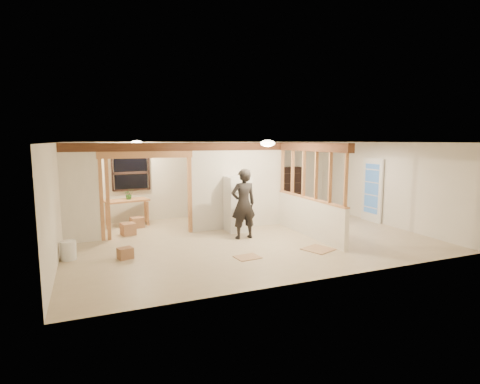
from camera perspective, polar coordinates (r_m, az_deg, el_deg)
name	(u,v)px	position (r m, az deg, el deg)	size (l,w,h in m)	color
floor	(248,238)	(9.95, 1.24, -7.01)	(9.00, 6.50, 0.01)	#C5B092
ceiling	(248,142)	(9.61, 1.29, 7.57)	(9.00, 6.50, 0.01)	white
wall_back	(210,179)	(12.73, -4.54, 1.98)	(9.00, 0.01, 2.50)	silver
wall_front	(320,213)	(6.88, 12.07, -3.19)	(9.00, 0.01, 2.50)	silver
wall_left	(56,201)	(8.95, -26.24, -1.30)	(0.01, 6.50, 2.50)	silver
wall_right	(384,183)	(12.19, 21.08, 1.22)	(0.01, 6.50, 2.50)	silver
partition_left_stub	(80,193)	(10.11, -23.24, -0.16)	(0.90, 0.12, 2.50)	white
partition_center	(238,185)	(10.88, -0.27, 1.00)	(2.80, 0.12, 2.50)	white
doorway_frame	(147,195)	(10.23, -13.92, -0.51)	(2.46, 0.14, 2.20)	tan
header_beam_back	(198,147)	(10.41, -6.46, 6.88)	(7.00, 0.18, 0.22)	#58311E
header_beam_right	(311,147)	(10.02, 10.70, 6.76)	(0.18, 3.30, 0.22)	#58311E
pony_wall	(309,217)	(10.22, 10.43, -3.83)	(0.12, 3.20, 1.00)	white
stud_partition	(310,174)	(10.05, 10.60, 2.66)	(0.14, 3.20, 1.32)	tan
window_back	(131,173)	(12.10, -16.28, 2.81)	(1.12, 0.10, 1.10)	black
french_door	(372,190)	(12.46, 19.50, 0.27)	(0.12, 0.86, 2.00)	white
ceiling_dome_main	(268,143)	(9.29, 4.24, 7.42)	(0.36, 0.36, 0.16)	#FFEABF
ceiling_dome_util	(137,143)	(11.20, -15.48, 7.23)	(0.32, 0.32, 0.14)	#FFEABF
hanging_bulb	(159,154)	(10.59, -12.28, 5.69)	(0.07, 0.07, 0.07)	#FFD88C
refrigerator	(238,204)	(10.54, -0.38, -1.83)	(0.64, 0.62, 1.55)	white
woman	(243,204)	(9.71, 0.52, -1.81)	(0.67, 0.44, 1.83)	black
work_table	(127,213)	(11.78, -16.85, -3.01)	(1.26, 0.63, 0.79)	tan
potted_plant	(129,194)	(11.72, -16.56, -0.32)	(0.28, 0.24, 0.31)	#3D752A
shop_vac	(76,226)	(10.92, -23.70, -4.76)	(0.44, 0.44, 0.58)	maroon
bookshelf	(290,189)	(13.79, 7.61, 0.49)	(0.80, 0.27, 1.59)	black
bucket	(68,250)	(8.93, -24.70, -8.09)	(0.32, 0.32, 0.41)	silver
box_util_a	(137,222)	(11.45, -15.41, -4.49)	(0.36, 0.31, 0.31)	#9D6C4C
box_util_b	(128,229)	(10.65, -16.68, -5.43)	(0.34, 0.34, 0.32)	#9D6C4C
box_front	(125,253)	(8.59, -17.07, -8.91)	(0.30, 0.24, 0.24)	#9D6C4C
floor_panel_near	(318,249)	(9.09, 11.82, -8.52)	(0.61, 0.61, 0.02)	tan
floor_panel_far	(247,257)	(8.33, 1.15, -9.89)	(0.52, 0.42, 0.02)	tan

